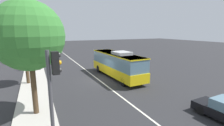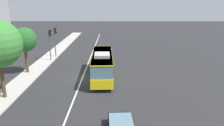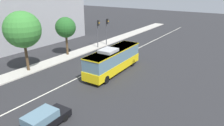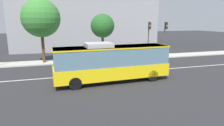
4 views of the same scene
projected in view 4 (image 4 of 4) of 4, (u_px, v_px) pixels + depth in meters
The scene contains 8 objects.
ground_plane at pixel (102, 74), 19.31m from camera, with size 160.00×160.00×0.00m, color #28282B.
sidewalk_kerb at pixel (90, 60), 25.98m from camera, with size 80.00×2.73×0.14m, color #B2ADA3.
lane_centre_line at pixel (102, 74), 19.30m from camera, with size 76.00×0.16×0.01m, color silver.
transit_bus at pixel (112, 61), 16.58m from camera, with size 10.09×2.87×3.46m.
traffic_light_near_corner at pixel (165, 33), 27.14m from camera, with size 0.34×0.62×5.20m.
traffic_light_far_corner at pixel (149, 34), 26.65m from camera, with size 0.34×0.62×5.20m.
street_tree_kerbside_left at pixel (41, 18), 23.11m from camera, with size 4.64×4.64×7.94m.
street_tree_kerbside_right at pixel (103, 26), 26.15m from camera, with size 3.26×3.26×6.26m.
Camera 4 is at (-4.31, -18.16, 5.17)m, focal length 30.58 mm.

